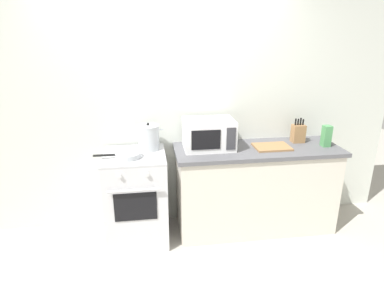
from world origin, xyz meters
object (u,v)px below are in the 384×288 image
at_px(frying_pan, 127,155).
at_px(pasta_box, 326,136).
at_px(cutting_board, 272,147).
at_px(knife_block, 298,133).
at_px(microwave, 209,134).
at_px(stock_pot, 148,137).
at_px(stove, 137,197).

xyz_separation_m(frying_pan, pasta_box, (2.01, 0.05, 0.08)).
relative_size(frying_pan, cutting_board, 1.22).
xyz_separation_m(knife_block, pasta_box, (0.22, -0.17, 0.01)).
distance_m(microwave, knife_block, 0.99).
bearing_deg(cutting_board, knife_block, 22.40).
distance_m(frying_pan, cutting_board, 1.45).
relative_size(stock_pot, frying_pan, 0.69).
height_order(stock_pot, cutting_board, stock_pot).
bearing_deg(microwave, cutting_board, -6.89).
height_order(stove, pasta_box, pasta_box).
bearing_deg(frying_pan, stove, 52.11).
bearing_deg(cutting_board, microwave, 173.11).
xyz_separation_m(microwave, pasta_box, (1.21, -0.11, -0.04)).
relative_size(microwave, knife_block, 1.88).
height_order(frying_pan, microwave, microwave).
bearing_deg(stock_pot, stove, -136.88).
height_order(microwave, knife_block, microwave).
bearing_deg(stock_pot, microwave, -5.48).
bearing_deg(pasta_box, frying_pan, -178.71).
relative_size(stove, knife_block, 3.45).
height_order(stove, frying_pan, frying_pan).
height_order(stove, stock_pot, stock_pot).
relative_size(stove, cutting_board, 2.56).
bearing_deg(knife_block, microwave, -176.40).
relative_size(knife_block, pasta_box, 1.21).
distance_m(microwave, cutting_board, 0.67).
xyz_separation_m(stock_pot, pasta_box, (1.81, -0.17, -0.01)).
xyz_separation_m(cutting_board, knife_block, (0.34, 0.14, 0.09)).
height_order(stove, cutting_board, cutting_board).
height_order(frying_pan, cutting_board, frying_pan).
xyz_separation_m(stove, microwave, (0.75, 0.08, 0.61)).
relative_size(frying_pan, pasta_box, 2.00).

